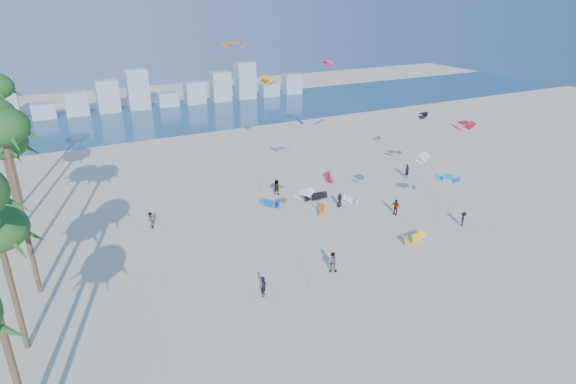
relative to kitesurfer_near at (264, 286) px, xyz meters
name	(u,v)px	position (x,y,z in m)	size (l,w,h in m)	color
ground	(353,330)	(3.95, -6.96, -0.88)	(220.00, 220.00, 0.00)	beige
ocean	(143,120)	(3.95, 65.04, -0.88)	(220.00, 220.00, 0.00)	navy
kitesurfer_near	(264,286)	(0.00, 0.00, 0.00)	(0.64, 0.42, 1.77)	black
kitesurfer_mid	(332,262)	(6.91, 0.55, 0.06)	(0.92, 0.72, 1.90)	gray
kitesurfers_far	(322,199)	(13.44, 13.02, 0.01)	(34.52, 18.31, 1.92)	black
grounded_kites	(333,202)	(14.68, 12.52, -0.44)	(13.18, 20.63, 0.97)	orange
flying_kites	(346,106)	(17.52, 14.88, 10.13)	(29.26, 29.97, 18.16)	white
distant_skyline	(126,96)	(2.77, 75.04, 2.20)	(85.00, 3.00, 8.40)	#9EADBF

